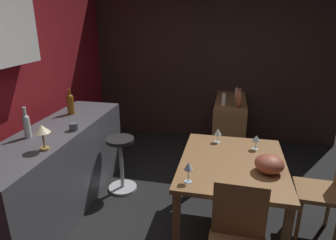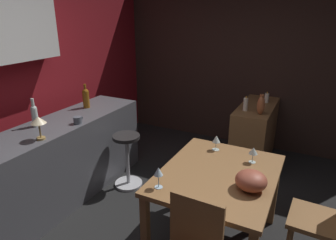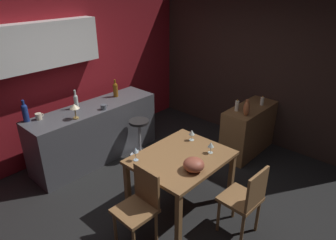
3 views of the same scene
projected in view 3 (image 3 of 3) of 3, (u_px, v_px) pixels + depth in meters
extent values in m
plane|color=black|center=(157.00, 201.00, 4.10)|extent=(9.00, 9.00, 0.00)
cube|color=maroon|center=(61.00, 76.00, 4.83)|extent=(5.20, 0.10, 2.60)
cube|color=white|center=(40.00, 45.00, 4.32)|extent=(1.70, 0.32, 0.64)
cube|color=#33231E|center=(244.00, 65.00, 5.43)|extent=(0.10, 4.40, 2.60)
cube|color=olive|center=(181.00, 158.00, 3.73)|extent=(1.16, 0.93, 0.04)
cube|color=olive|center=(128.00, 188.00, 3.79)|extent=(0.06, 0.06, 0.70)
cube|color=olive|center=(182.00, 155.00, 4.50)|extent=(0.06, 0.06, 0.70)
cube|color=olive|center=(178.00, 220.00, 3.28)|extent=(0.06, 0.06, 0.70)
cube|color=olive|center=(231.00, 177.00, 3.99)|extent=(0.06, 0.06, 0.70)
cube|color=#4C4C51|center=(96.00, 133.00, 4.92)|extent=(2.10, 0.60, 0.90)
cube|color=olive|center=(249.00, 130.00, 5.10)|extent=(1.10, 0.44, 0.82)
cube|color=olive|center=(135.00, 211.00, 3.26)|extent=(0.41, 0.41, 0.04)
cube|color=olive|center=(147.00, 187.00, 3.29)|extent=(0.04, 0.38, 0.44)
cylinder|color=olive|center=(115.00, 228.00, 3.36)|extent=(0.04, 0.04, 0.44)
cylinder|color=olive|center=(156.00, 227.00, 3.37)|extent=(0.04, 0.04, 0.44)
cylinder|color=olive|center=(137.00, 213.00, 3.57)|extent=(0.04, 0.04, 0.44)
cube|color=olive|center=(240.00, 199.00, 3.43)|extent=(0.42, 0.42, 0.04)
cube|color=olive|center=(257.00, 190.00, 3.22)|extent=(0.38, 0.05, 0.44)
cylinder|color=olive|center=(218.00, 215.00, 3.53)|extent=(0.04, 0.04, 0.44)
cylinder|color=olive|center=(234.00, 202.00, 3.74)|extent=(0.04, 0.04, 0.44)
cylinder|color=olive|center=(242.00, 230.00, 3.33)|extent=(0.04, 0.04, 0.44)
cylinder|color=olive|center=(257.00, 215.00, 3.53)|extent=(0.04, 0.04, 0.44)
cylinder|color=#262323|center=(139.00, 122.00, 4.84)|extent=(0.32, 0.32, 0.04)
cylinder|color=silver|center=(140.00, 139.00, 4.97)|extent=(0.04, 0.04, 0.62)
cylinder|color=silver|center=(140.00, 156.00, 5.10)|extent=(0.34, 0.34, 0.03)
cylinder|color=silver|center=(136.00, 160.00, 3.64)|extent=(0.06, 0.06, 0.00)
cylinder|color=silver|center=(136.00, 156.00, 3.62)|extent=(0.01, 0.01, 0.10)
cone|color=silver|center=(135.00, 150.00, 3.58)|extent=(0.07, 0.07, 0.07)
cylinder|color=silver|center=(210.00, 153.00, 3.80)|extent=(0.06, 0.06, 0.00)
cylinder|color=silver|center=(211.00, 150.00, 3.78)|extent=(0.01, 0.01, 0.08)
cone|color=silver|center=(211.00, 145.00, 3.75)|extent=(0.08, 0.08, 0.06)
cylinder|color=silver|center=(192.00, 140.00, 4.09)|extent=(0.07, 0.07, 0.00)
cylinder|color=silver|center=(192.00, 137.00, 4.07)|extent=(0.01, 0.01, 0.08)
cone|color=silver|center=(192.00, 132.00, 4.04)|extent=(0.08, 0.08, 0.07)
ellipsoid|color=#9E4C38|center=(194.00, 165.00, 3.42)|extent=(0.24, 0.24, 0.15)
cylinder|color=navy|center=(25.00, 114.00, 4.21)|extent=(0.08, 0.08, 0.21)
sphere|color=navy|center=(24.00, 107.00, 4.16)|extent=(0.08, 0.08, 0.08)
cylinder|color=navy|center=(23.00, 103.00, 4.13)|extent=(0.04, 0.04, 0.08)
cylinder|color=#8C5114|center=(116.00, 91.00, 5.09)|extent=(0.08, 0.08, 0.20)
sphere|color=#8C5114|center=(115.00, 85.00, 5.05)|extent=(0.08, 0.08, 0.08)
cylinder|color=#8C5114|center=(115.00, 82.00, 5.02)|extent=(0.03, 0.03, 0.07)
cylinder|color=silver|center=(76.00, 103.00, 4.62)|extent=(0.06, 0.06, 0.19)
sphere|color=silver|center=(75.00, 97.00, 4.58)|extent=(0.06, 0.06, 0.06)
cylinder|color=silver|center=(75.00, 93.00, 4.55)|extent=(0.03, 0.03, 0.09)
cylinder|color=beige|center=(39.00, 116.00, 4.29)|extent=(0.09, 0.09, 0.09)
torus|color=beige|center=(42.00, 115.00, 4.32)|extent=(0.05, 0.01, 0.05)
cylinder|color=#515660|center=(103.00, 107.00, 4.62)|extent=(0.09, 0.09, 0.08)
torus|color=#515660|center=(106.00, 106.00, 4.65)|extent=(0.05, 0.01, 0.05)
cylinder|color=#A58447|center=(76.00, 118.00, 4.33)|extent=(0.08, 0.08, 0.02)
cylinder|color=#A58447|center=(75.00, 113.00, 4.29)|extent=(0.02, 0.02, 0.14)
cone|color=beige|center=(74.00, 106.00, 4.25)|extent=(0.14, 0.14, 0.07)
cylinder|color=white|center=(237.00, 106.00, 4.75)|extent=(0.06, 0.06, 0.16)
ellipsoid|color=yellow|center=(237.00, 100.00, 4.71)|extent=(0.01, 0.01, 0.03)
cylinder|color=white|center=(262.00, 101.00, 4.98)|extent=(0.06, 0.06, 0.13)
ellipsoid|color=yellow|center=(263.00, 97.00, 4.95)|extent=(0.01, 0.01, 0.03)
ellipsoid|color=#B26038|center=(247.00, 108.00, 4.57)|extent=(0.10, 0.10, 0.24)
cylinder|color=#B26038|center=(248.00, 100.00, 4.52)|extent=(0.05, 0.05, 0.02)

